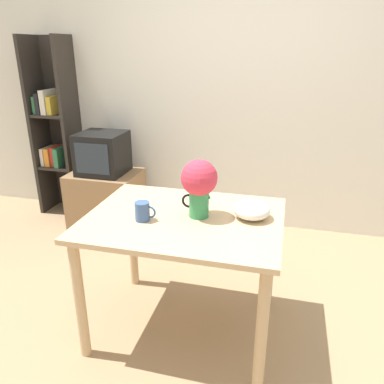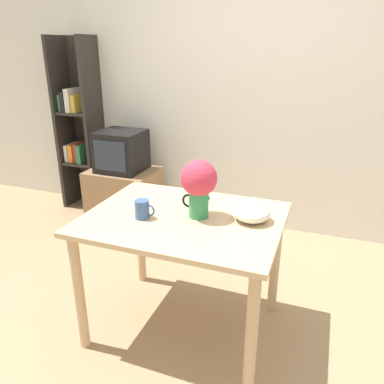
% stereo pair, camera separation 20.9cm
% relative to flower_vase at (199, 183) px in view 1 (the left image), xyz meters
% --- Properties ---
extents(ground_plane, '(12.00, 12.00, 0.00)m').
position_rel_flower_vase_xyz_m(ground_plane, '(0.03, -0.13, -0.97)').
color(ground_plane, '#9E7F5B').
extents(wall_back, '(8.00, 0.05, 2.60)m').
position_rel_flower_vase_xyz_m(wall_back, '(0.03, 1.63, 0.33)').
color(wall_back, silver).
rests_on(wall_back, ground_plane).
extents(table, '(1.11, 0.85, 0.77)m').
position_rel_flower_vase_xyz_m(table, '(-0.08, -0.03, -0.32)').
color(table, tan).
rests_on(table, ground_plane).
extents(flower_vase, '(0.20, 0.20, 0.33)m').
position_rel_flower_vase_xyz_m(flower_vase, '(0.00, 0.00, 0.00)').
color(flower_vase, '#2D844C').
rests_on(flower_vase, table).
extents(coffee_mug, '(0.12, 0.08, 0.11)m').
position_rel_flower_vase_xyz_m(coffee_mug, '(-0.29, -0.13, -0.15)').
color(coffee_mug, '#385689').
rests_on(coffee_mug, table).
extents(white_bowl, '(0.21, 0.21, 0.10)m').
position_rel_flower_vase_xyz_m(white_bowl, '(0.29, 0.05, -0.15)').
color(white_bowl, silver).
rests_on(white_bowl, table).
extents(tv_stand, '(0.65, 0.50, 0.55)m').
position_rel_flower_vase_xyz_m(tv_stand, '(-1.23, 1.22, -0.70)').
color(tv_stand, '#8E6B47').
rests_on(tv_stand, ground_plane).
extents(tv_set, '(0.42, 0.41, 0.39)m').
position_rel_flower_vase_xyz_m(tv_set, '(-1.23, 1.22, -0.23)').
color(tv_set, black).
rests_on(tv_set, tv_stand).
extents(bookshelf, '(0.42, 0.33, 1.79)m').
position_rel_flower_vase_xyz_m(bookshelf, '(-1.87, 1.46, -0.08)').
color(bookshelf, '#2D2823').
rests_on(bookshelf, ground_plane).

